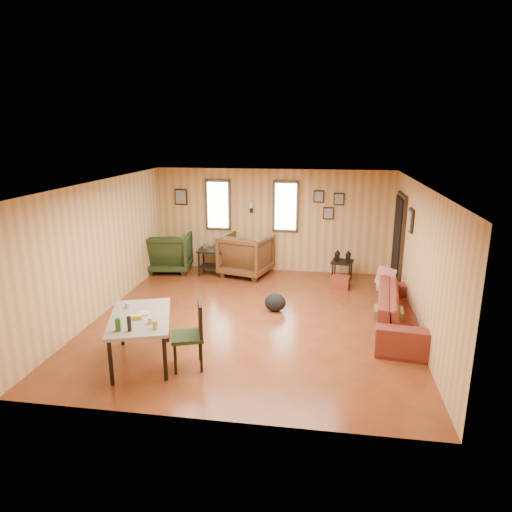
{
  "coord_description": "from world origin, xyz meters",
  "views": [
    {
      "loc": [
        1.21,
        -7.45,
        3.23
      ],
      "look_at": [
        0.0,
        0.4,
        1.05
      ],
      "focal_mm": 32.0,
      "sensor_mm": 36.0,
      "label": 1
    }
  ],
  "objects_px": {
    "recliner_brown": "(246,253)",
    "side_table": "(342,260)",
    "dining_table": "(140,321)",
    "sofa": "(406,305)",
    "recliner_green": "(169,250)",
    "end_table": "(211,257)"
  },
  "relations": [
    {
      "from": "sofa",
      "to": "dining_table",
      "type": "bearing_deg",
      "value": 120.51
    },
    {
      "from": "recliner_brown",
      "to": "dining_table",
      "type": "relative_size",
      "value": 0.68
    },
    {
      "from": "recliner_brown",
      "to": "side_table",
      "type": "xyz_separation_m",
      "value": [
        2.18,
        -0.17,
        -0.04
      ]
    },
    {
      "from": "side_table",
      "to": "sofa",
      "type": "bearing_deg",
      "value": -68.5
    },
    {
      "from": "recliner_green",
      "to": "end_table",
      "type": "relative_size",
      "value": 1.37
    },
    {
      "from": "recliner_brown",
      "to": "side_table",
      "type": "relative_size",
      "value": 1.46
    },
    {
      "from": "sofa",
      "to": "side_table",
      "type": "relative_size",
      "value": 3.19
    },
    {
      "from": "side_table",
      "to": "dining_table",
      "type": "height_order",
      "value": "dining_table"
    },
    {
      "from": "recliner_brown",
      "to": "dining_table",
      "type": "xyz_separation_m",
      "value": [
        -0.78,
        -4.32,
        0.11
      ]
    },
    {
      "from": "recliner_brown",
      "to": "end_table",
      "type": "xyz_separation_m",
      "value": [
        -0.81,
        -0.08,
        -0.12
      ]
    },
    {
      "from": "recliner_brown",
      "to": "recliner_green",
      "type": "relative_size",
      "value": 1.05
    },
    {
      "from": "recliner_brown",
      "to": "dining_table",
      "type": "height_order",
      "value": "recliner_brown"
    },
    {
      "from": "recliner_green",
      "to": "side_table",
      "type": "xyz_separation_m",
      "value": [
        4.03,
        -0.2,
        -0.01
      ]
    },
    {
      "from": "recliner_green",
      "to": "end_table",
      "type": "height_order",
      "value": "recliner_green"
    },
    {
      "from": "sofa",
      "to": "recliner_brown",
      "type": "height_order",
      "value": "recliner_brown"
    },
    {
      "from": "end_table",
      "to": "side_table",
      "type": "xyz_separation_m",
      "value": [
        2.99,
        -0.09,
        0.08
      ]
    },
    {
      "from": "recliner_green",
      "to": "dining_table",
      "type": "xyz_separation_m",
      "value": [
        1.07,
        -4.34,
        0.13
      ]
    },
    {
      "from": "sofa",
      "to": "dining_table",
      "type": "xyz_separation_m",
      "value": [
        -3.92,
        -1.69,
        0.18
      ]
    },
    {
      "from": "recliner_brown",
      "to": "dining_table",
      "type": "distance_m",
      "value": 4.39
    },
    {
      "from": "side_table",
      "to": "dining_table",
      "type": "relative_size",
      "value": 0.47
    },
    {
      "from": "recliner_brown",
      "to": "side_table",
      "type": "bearing_deg",
      "value": -168.89
    },
    {
      "from": "sofa",
      "to": "dining_table",
      "type": "height_order",
      "value": "sofa"
    }
  ]
}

